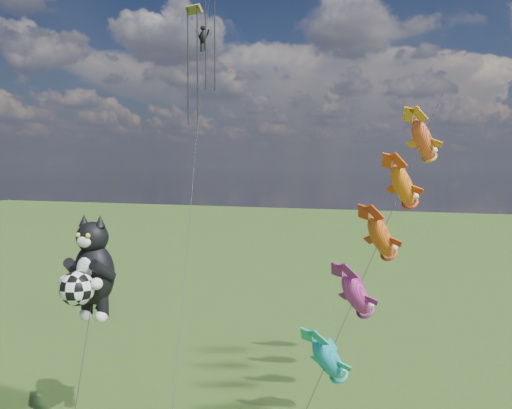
% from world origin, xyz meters
% --- Properties ---
extents(cat_kite_rig, '(2.26, 4.08, 10.76)m').
position_xyz_m(cat_kite_rig, '(4.94, 2.91, 8.23)').
color(cat_kite_rig, brown).
rests_on(cat_kite_rig, ground).
extents(fish_windsock_rig, '(5.29, 15.15, 17.08)m').
position_xyz_m(fish_windsock_rig, '(17.01, 8.98, 9.60)').
color(fish_windsock_rig, brown).
rests_on(fish_windsock_rig, ground).
extents(parafoil_rig, '(6.58, 16.57, 27.21)m').
position_xyz_m(parafoil_rig, '(4.73, 14.62, 21.13)').
color(parafoil_rig, brown).
rests_on(parafoil_rig, ground).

